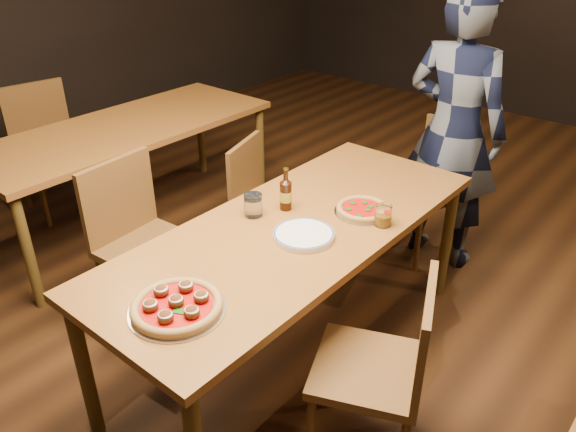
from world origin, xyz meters
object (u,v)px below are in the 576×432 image
Objects in this scene: table_main at (295,239)px; water_glass at (253,205)px; plate_stack at (304,235)px; pizza_meatball at (177,306)px; beer_bottle at (286,195)px; table_left at (126,136)px; chair_end at (423,190)px; chair_main_nw at (151,247)px; diner at (454,131)px; chair_main_sw at (274,207)px; amber_glass at (383,215)px; pizza_margherita at (363,209)px; chair_nbr_left at (53,149)px; chair_main_e at (368,368)px.

table_main is 0.25m from water_glass.
water_glass is (-0.31, 0.01, 0.04)m from plate_stack.
beer_bottle is at bearing 103.44° from pizza_meatball.
chair_end is (1.70, 0.98, -0.23)m from table_left.
chair_main_nw reaches higher than table_left.
water_glass is (1.49, -0.35, 0.13)m from table_left.
water_glass is at bearing 76.16° from diner.
chair_main_sw is at bearing 48.08° from diner.
chair_main_nw reaches higher than amber_glass.
plate_stack is at bearing -11.30° from table_left.
pizza_margherita is at bearing -0.05° from table_left.
table_left is 2.08× the size of chair_nbr_left.
pizza_margherita is at bearing 34.18° from beer_bottle.
chair_main_nw is at bearing -151.96° from amber_glass.
chair_end is 4.31× the size of beer_bottle.
table_left is 1.15m from chair_main_sw.
chair_main_nw is 8.92× the size of water_glass.
plate_stack is at bearing -136.18° from chair_main_e.
beer_bottle reaches higher than table_left.
plate_stack reaches higher than table_left.
table_left is at bearing 169.99° from table_main.
plate_stack is (0.03, 0.69, -0.01)m from pizza_meatball.
pizza_meatball is at bearing -70.51° from chair_end.
chair_end is at bearing 90.05° from table_main.
pizza_margherita is at bearing 92.10° from diner.
table_left is 7.52× the size of plate_stack.
diner is at bearing 29.59° from table_left.
chair_main_e is at bearing -22.86° from plate_stack.
table_main is 1.00× the size of table_left.
chair_main_sw is 1.42m from chair_main_e.
chair_main_e is 0.89m from beer_bottle.
chair_main_nw is at bearing 62.12° from diner.
table_main is 0.35m from pizza_margherita.
chair_main_sw is 0.96× the size of chair_end.
chair_end reaches higher than water_glass.
chair_main_e reaches higher than water_glass.
table_main is at bearing -139.18° from amber_glass.
chair_end is at bearing 81.05° from water_glass.
diner reaches higher than chair_main_nw.
amber_glass reaches higher than table_main.
chair_main_sw is (1.10, 0.23, -0.25)m from table_left.
water_glass is (-0.21, -1.33, 0.36)m from chair_end.
plate_stack is at bearing -147.89° from chair_main_sw.
chair_main_sw is (-0.60, 0.53, -0.25)m from table_main.
table_left is 20.66× the size of amber_glass.
table_main is 2.24× the size of chair_end.
chair_end is at bearing 106.47° from amber_glass.
chair_main_nw is (-0.72, -0.29, -0.20)m from table_main.
water_glass is 1.43m from diner.
chair_main_nw is 0.90m from plate_stack.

